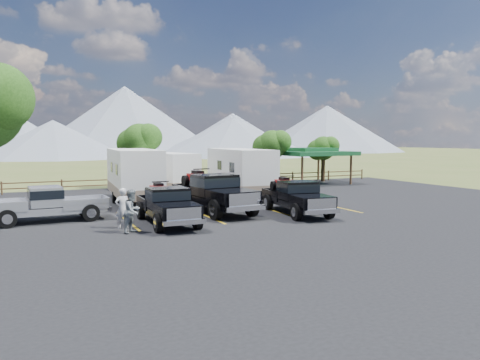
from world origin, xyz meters
name	(u,v)px	position (x,y,z in m)	size (l,w,h in m)	color
ground	(276,226)	(0.00, 0.00, 0.00)	(320.00, 320.00, 0.00)	#4A5C27
asphalt_lot	(248,216)	(0.00, 3.00, 0.02)	(44.00, 34.00, 0.04)	black
stall_lines	(240,213)	(0.00, 4.00, 0.04)	(12.12, 5.50, 0.01)	gold
tree_ne_a	(272,145)	(8.97, 17.01, 3.48)	(3.11, 2.92, 4.76)	black
tree_ne_b	(323,148)	(14.98, 18.01, 3.13)	(2.77, 2.59, 4.27)	black
tree_north	(139,141)	(-2.03, 19.02, 3.83)	(3.46, 3.24, 5.25)	black
rail_fence	(189,180)	(2.00, 18.50, 0.61)	(36.12, 0.12, 1.00)	#503922
pavilion	(311,153)	(13.00, 17.00, 2.79)	(6.20, 6.20, 3.22)	#503922
mountain_range	(37,123)	(-7.63, 105.98, 7.87)	(209.00, 71.00, 20.00)	gray
rig_left	(167,204)	(-4.44, 2.58, 0.96)	(2.11, 5.75, 1.91)	black
rig_center	(213,192)	(-1.19, 5.00, 1.15)	(2.97, 7.07, 2.30)	black
rig_right	(296,196)	(2.62, 2.59, 0.98)	(2.57, 6.00, 1.95)	black
trailer_left	(134,175)	(-4.32, 10.37, 1.78)	(2.95, 9.59, 3.32)	white
trailer_center	(166,172)	(-1.07, 14.71, 1.59)	(3.29, 8.56, 2.96)	white
trailer_right	(240,172)	(2.76, 10.00, 1.76)	(3.12, 9.51, 3.29)	white
pickup_silver	(49,203)	(-9.43, 5.43, 0.92)	(5.75, 2.29, 1.69)	#A2A3AB
person_a	(122,208)	(-6.54, 2.27, 0.94)	(0.66, 0.43, 1.80)	silver
person_b	(132,211)	(-6.34, 1.07, 0.97)	(0.90, 0.70, 1.85)	slate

